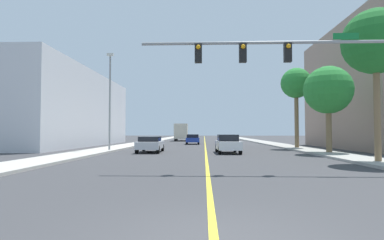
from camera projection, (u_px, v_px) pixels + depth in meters
ground at (205, 143)px, 46.80m from camera, size 192.00×192.00×0.00m
sidewalk_left at (144, 143)px, 47.15m from camera, size 2.77×168.00×0.15m
sidewalk_right at (267, 143)px, 46.44m from camera, size 2.77×168.00×0.15m
lane_marking_center at (205, 143)px, 46.80m from camera, size 0.16×144.00×0.01m
building_left_near at (36, 109)px, 38.94m from camera, size 15.61×27.18×9.01m
traffic_signal_mast at (306, 65)px, 13.63m from camera, size 11.31×0.36×5.88m
street_lamp at (110, 96)px, 27.31m from camera, size 0.56×0.28×8.46m
palm_near at (376, 42)px, 16.96m from camera, size 3.53×3.53×8.25m
palm_mid at (328, 91)px, 24.19m from camera, size 3.70×3.70×6.66m
palm_far at (296, 84)px, 31.56m from camera, size 3.06×3.06×8.03m
car_white at (228, 144)px, 25.13m from camera, size 1.90×4.29×1.49m
car_silver at (150, 144)px, 26.08m from camera, size 1.99×4.46×1.33m
car_blue at (193, 139)px, 43.39m from camera, size 1.95×4.35×1.36m
delivery_truck at (181, 132)px, 59.32m from camera, size 2.58×7.88×3.21m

